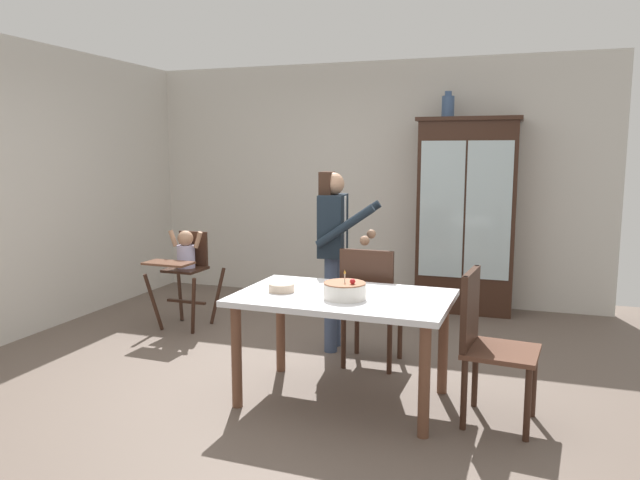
{
  "coord_description": "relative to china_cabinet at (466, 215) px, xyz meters",
  "views": [
    {
      "loc": [
        1.68,
        -4.09,
        1.69
      ],
      "look_at": [
        0.07,
        0.7,
        0.95
      ],
      "focal_mm": 33.62,
      "sensor_mm": 36.0,
      "label": 1
    }
  ],
  "objects": [
    {
      "name": "ground_plane",
      "position": [
        -1.14,
        -2.37,
        -1.03
      ],
      "size": [
        6.24,
        6.24,
        0.0
      ],
      "primitive_type": "plane",
      "color": "#66564C"
    },
    {
      "name": "wall_back",
      "position": [
        -1.14,
        0.26,
        0.32
      ],
      "size": [
        5.32,
        0.06,
        2.7
      ],
      "primitive_type": "cube",
      "color": "beige",
      "rests_on": "ground_plane"
    },
    {
      "name": "wall_left",
      "position": [
        -3.77,
        -2.37,
        0.32
      ],
      "size": [
        0.06,
        5.32,
        2.7
      ],
      "primitive_type": "cube",
      "color": "beige",
      "rests_on": "ground_plane"
    },
    {
      "name": "china_cabinet",
      "position": [
        0.0,
        0.0,
        0.0
      ],
      "size": [
        1.05,
        0.48,
        2.05
      ],
      "color": "#382116",
      "rests_on": "ground_plane"
    },
    {
      "name": "ceramic_vase",
      "position": [
        -0.23,
        0.0,
        1.14
      ],
      "size": [
        0.13,
        0.13,
        0.27
      ],
      "color": "#3D567F",
      "rests_on": "china_cabinet"
    },
    {
      "name": "high_chair_with_toddler",
      "position": [
        -2.5,
        -1.49,
        -0.38
      ],
      "size": [
        0.59,
        0.7,
        0.95
      ],
      "rotation": [
        0.0,
        0.0,
        -0.04
      ],
      "color": "#382116",
      "rests_on": "ground_plane"
    },
    {
      "name": "adult_person",
      "position": [
        -0.95,
        -1.65,
        -0.06
      ],
      "size": [
        0.54,
        0.52,
        1.53
      ],
      "rotation": [
        0.0,
        0.0,
        1.68
      ],
      "color": "#3D4C6B",
      "rests_on": "ground_plane"
    },
    {
      "name": "dining_table",
      "position": [
        -0.57,
        -2.68,
        -0.39
      ],
      "size": [
        1.45,
        0.94,
        0.74
      ],
      "color": "silver",
      "rests_on": "ground_plane"
    },
    {
      "name": "birthday_cake",
      "position": [
        -0.53,
        -2.77,
        -0.24
      ],
      "size": [
        0.28,
        0.28,
        0.19
      ],
      "color": "white",
      "rests_on": "dining_table"
    },
    {
      "name": "serving_bowl",
      "position": [
        -1.0,
        -2.71,
        -0.26
      ],
      "size": [
        0.18,
        0.18,
        0.05
      ],
      "primitive_type": "cylinder",
      "color": "#C6AD93",
      "rests_on": "dining_table"
    },
    {
      "name": "dining_chair_far_side",
      "position": [
        -0.55,
        -2.01,
        -0.48
      ],
      "size": [
        0.45,
        0.45,
        0.96
      ],
      "rotation": [
        0.0,
        0.0,
        3.12
      ],
      "color": "#382116",
      "rests_on": "ground_plane"
    },
    {
      "name": "dining_chair_right_end",
      "position": [
        0.37,
        -2.7,
        -0.48
      ],
      "size": [
        0.48,
        0.48,
        0.96
      ],
      "rotation": [
        0.0,
        0.0,
        1.46
      ],
      "color": "#382116",
      "rests_on": "ground_plane"
    }
  ]
}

